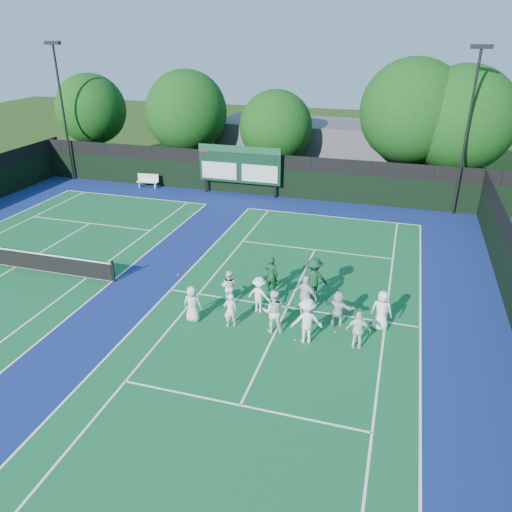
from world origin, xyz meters
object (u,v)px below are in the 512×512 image
(tennis_net, at_px, (15,258))
(coach_left, at_px, (271,274))
(bench, at_px, (148,180))
(scoreboard, at_px, (239,165))

(tennis_net, distance_m, coach_left, 13.02)
(tennis_net, bearing_deg, bench, 90.79)
(scoreboard, relative_size, coach_left, 3.49)
(tennis_net, relative_size, coach_left, 6.57)
(tennis_net, bearing_deg, coach_left, 5.32)
(scoreboard, distance_m, tennis_net, 16.26)
(tennis_net, height_order, coach_left, coach_left)
(scoreboard, distance_m, coach_left, 14.71)
(coach_left, bearing_deg, scoreboard, -58.57)
(bench, relative_size, coach_left, 0.96)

